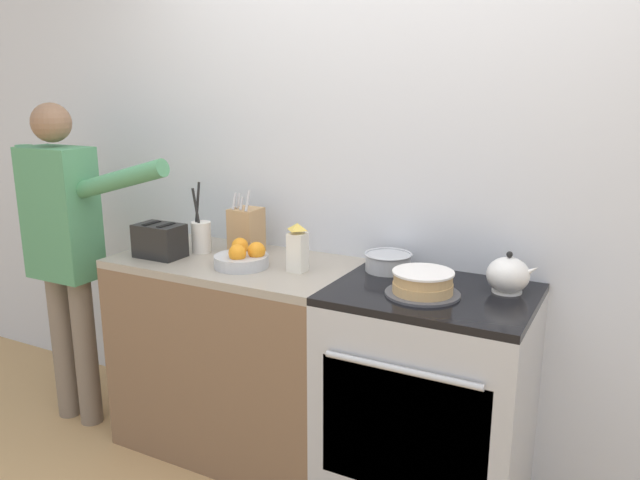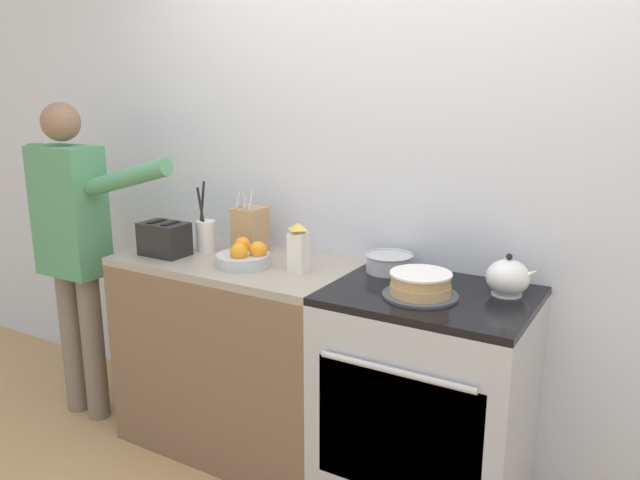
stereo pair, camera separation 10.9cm
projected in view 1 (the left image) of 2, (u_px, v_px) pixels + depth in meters
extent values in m
cube|color=silver|center=(399.00, 175.00, 2.67)|extent=(8.00, 0.04, 2.60)
cube|color=brown|center=(237.00, 358.00, 2.90)|extent=(1.07, 0.59, 0.88)
cube|color=#9E9384|center=(234.00, 263.00, 2.79)|extent=(1.07, 0.59, 0.03)
cube|color=#B7BABF|center=(427.00, 403.00, 2.48)|extent=(0.76, 0.59, 0.88)
cube|color=black|center=(401.00, 433.00, 2.23)|extent=(0.63, 0.01, 0.49)
cylinder|color=#B7BABF|center=(401.00, 370.00, 2.14)|extent=(0.57, 0.02, 0.02)
cube|color=black|center=(432.00, 294.00, 2.37)|extent=(0.76, 0.59, 0.03)
cylinder|color=#4C4C51|center=(422.00, 294.00, 2.32)|extent=(0.28, 0.28, 0.01)
cylinder|color=tan|center=(423.00, 288.00, 2.31)|extent=(0.22, 0.22, 0.04)
cylinder|color=tan|center=(423.00, 278.00, 2.30)|extent=(0.22, 0.22, 0.04)
cylinder|color=white|center=(423.00, 272.00, 2.30)|extent=(0.23, 0.23, 0.01)
cylinder|color=white|center=(507.00, 291.00, 2.35)|extent=(0.11, 0.11, 0.01)
ellipsoid|color=white|center=(508.00, 275.00, 2.33)|extent=(0.16, 0.16, 0.14)
cone|color=white|center=(529.00, 272.00, 2.29)|extent=(0.08, 0.04, 0.07)
sphere|color=black|center=(510.00, 254.00, 2.31)|extent=(0.02, 0.02, 0.02)
cylinder|color=#B7BABF|center=(388.00, 263.00, 2.61)|extent=(0.19, 0.19, 0.07)
torus|color=#B7BABF|center=(388.00, 254.00, 2.60)|extent=(0.20, 0.20, 0.01)
cube|color=tan|center=(246.00, 231.00, 2.87)|extent=(0.13, 0.13, 0.21)
cylinder|color=#B2B2B7|center=(234.00, 201.00, 2.83)|extent=(0.01, 0.04, 0.08)
cylinder|color=#B2B2B7|center=(241.00, 204.00, 2.81)|extent=(0.01, 0.03, 0.06)
cylinder|color=#B2B2B7|center=(248.00, 201.00, 2.79)|extent=(0.01, 0.04, 0.10)
cylinder|color=#B2B2B7|center=(238.00, 201.00, 2.85)|extent=(0.01, 0.03, 0.07)
cylinder|color=silver|center=(201.00, 237.00, 2.89)|extent=(0.09, 0.09, 0.14)
cylinder|color=black|center=(197.00, 216.00, 2.85)|extent=(0.06, 0.02, 0.25)
cylinder|color=black|center=(197.00, 212.00, 2.87)|extent=(0.01, 0.06, 0.27)
cylinder|color=#B7BABF|center=(241.00, 261.00, 2.67)|extent=(0.23, 0.23, 0.05)
sphere|color=orange|center=(237.00, 253.00, 2.61)|extent=(0.08, 0.08, 0.08)
sphere|color=orange|center=(256.00, 251.00, 2.65)|extent=(0.08, 0.08, 0.08)
sphere|color=orange|center=(240.00, 246.00, 2.73)|extent=(0.07, 0.07, 0.07)
cube|color=black|center=(160.00, 241.00, 2.81)|extent=(0.21, 0.14, 0.15)
cube|color=black|center=(151.00, 223.00, 2.81)|extent=(0.03, 0.10, 0.00)
cube|color=black|center=(166.00, 225.00, 2.77)|extent=(0.03, 0.10, 0.00)
cube|color=black|center=(140.00, 231.00, 2.86)|extent=(0.02, 0.02, 0.01)
cube|color=white|center=(298.00, 252.00, 2.59)|extent=(0.07, 0.07, 0.16)
pyramid|color=#E0BC4C|center=(297.00, 227.00, 2.57)|extent=(0.07, 0.07, 0.03)
cylinder|color=#7A6B5B|center=(63.00, 346.00, 3.17)|extent=(0.11, 0.11, 0.76)
cylinder|color=#7A6B5B|center=(86.00, 352.00, 3.10)|extent=(0.11, 0.11, 0.76)
cube|color=#4C8E60|center=(60.00, 213.00, 2.97)|extent=(0.34, 0.20, 0.63)
cylinder|color=#4C8E60|center=(30.00, 200.00, 3.05)|extent=(0.08, 0.08, 0.54)
cylinder|color=#4C8E60|center=(119.00, 180.00, 2.74)|extent=(0.54, 0.08, 0.22)
sphere|color=#846047|center=(51.00, 123.00, 2.86)|extent=(0.18, 0.18, 0.18)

